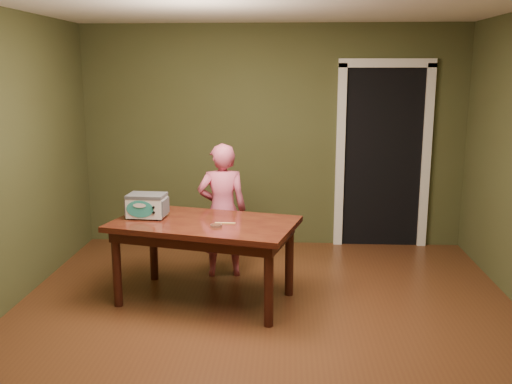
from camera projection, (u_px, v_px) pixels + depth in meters
The scene contains 8 objects.
floor at pixel (263, 334), 4.57m from camera, with size 5.00×5.00×0.00m, color #532D17.
room_shell at pixel (264, 120), 4.21m from camera, with size 4.52×5.02×2.61m.
doorway at pixel (379, 155), 6.99m from camera, with size 1.10×0.66×2.25m.
dining_table at pixel (205, 232), 5.11m from camera, with size 1.77×1.26×0.75m.
toy_oven at pixel (147, 205), 5.19m from camera, with size 0.37×0.27×0.22m.
baking_pan at pixel (216, 225), 4.91m from camera, with size 0.10×0.10×0.02m.
spatula at pixel (225, 223), 5.01m from camera, with size 0.18×0.03×0.01m, color #EAB966.
child at pixel (222, 210), 5.76m from camera, with size 0.50×0.33×1.37m, color #CD5473.
Camera 1 is at (0.18, -4.22, 2.07)m, focal length 40.00 mm.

